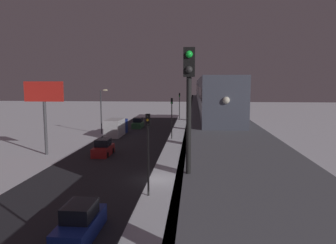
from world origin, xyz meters
The scene contains 14 objects.
ground_plane centered at (0.00, 0.00, 0.00)m, with size 240.00×240.00×0.00m, color white.
avenue_asphalt centered at (6.28, 0.00, 0.00)m, with size 11.00×102.51×0.01m, color #28282D.
elevated_railway centered at (-5.14, 0.00, 5.00)m, with size 5.00×102.51×5.80m.
subway_train centered at (-5.23, -19.43, 7.58)m, with size 2.94×55.47×3.40m.
rail_signal centered at (-3.13, 17.68, 8.53)m, with size 0.36×0.41×4.00m.
sedan_red centered at (7.68, -9.21, 0.78)m, with size 1.91×4.12×1.97m.
sedan_green_2 centered at (7.68, -33.14, 0.80)m, with size 1.80×4.46×1.97m.
sedan_blue centered at (3.08, 11.03, 0.80)m, with size 1.80×4.56×1.97m.
box_truck centered at (9.68, -23.73, 1.35)m, with size 2.40×7.40×2.80m.
traffic_light_near centered at (0.18, 4.18, 4.20)m, with size 0.32×0.44×6.40m.
traffic_light_mid centered at (0.18, -21.25, 4.20)m, with size 0.32×0.44×6.40m.
traffic_light_far centered at (0.18, -46.69, 4.20)m, with size 0.32×0.44×6.40m.
commercial_billboard centered at (14.68, -8.91, 6.83)m, with size 4.80×0.36×8.90m.
street_lamp_far centered at (12.36, -25.00, 4.81)m, with size 1.35×0.44×7.65m.
Camera 1 is at (-3.30, 27.63, 8.71)m, focal length 33.75 mm.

